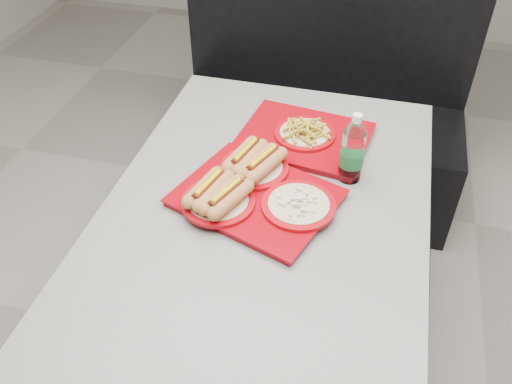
% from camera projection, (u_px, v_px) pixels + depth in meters
% --- Properties ---
extents(ground, '(6.00, 6.00, 0.00)m').
position_uv_depth(ground, '(261.00, 364.00, 1.99)').
color(ground, gray).
rests_on(ground, ground).
extents(diner_table, '(0.92, 1.42, 0.75)m').
position_uv_depth(diner_table, '(262.00, 256.00, 1.60)').
color(diner_table, black).
rests_on(diner_table, ground).
extents(booth_bench, '(1.30, 0.57, 1.35)m').
position_uv_depth(booth_bench, '(318.00, 113.00, 2.52)').
color(booth_bench, black).
rests_on(booth_bench, ground).
extents(tray_near, '(0.51, 0.45, 0.09)m').
position_uv_depth(tray_near, '(252.00, 189.00, 1.53)').
color(tray_near, maroon).
rests_on(tray_near, diner_table).
extents(tray_far, '(0.44, 0.37, 0.08)m').
position_uv_depth(tray_far, '(305.00, 135.00, 1.75)').
color(tray_far, maroon).
rests_on(tray_far, diner_table).
extents(water_bottle, '(0.07, 0.07, 0.22)m').
position_uv_depth(water_bottle, '(352.00, 152.00, 1.56)').
color(water_bottle, silver).
rests_on(water_bottle, diner_table).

